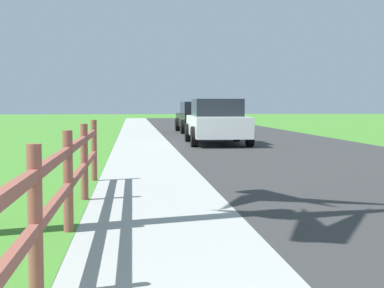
# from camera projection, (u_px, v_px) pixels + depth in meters

# --- Properties ---
(ground_plane) EXTENTS (120.00, 120.00, 0.00)m
(ground_plane) POSITION_uv_depth(u_px,v_px,m) (164.00, 137.00, 25.50)
(ground_plane) COLOR #42822B
(road_asphalt) EXTENTS (7.00, 66.00, 0.01)m
(road_asphalt) POSITION_uv_depth(u_px,v_px,m) (235.00, 134.00, 27.84)
(road_asphalt) COLOR #323232
(road_asphalt) RESTS_ON ground
(curb_concrete) EXTENTS (6.00, 66.00, 0.01)m
(curb_concrete) POSITION_uv_depth(u_px,v_px,m) (97.00, 135.00, 27.18)
(curb_concrete) COLOR #9FA39E
(curb_concrete) RESTS_ON ground
(grass_verge) EXTENTS (5.00, 66.00, 0.00)m
(grass_verge) POSITION_uv_depth(u_px,v_px,m) (64.00, 135.00, 27.03)
(grass_verge) COLOR #42822B
(grass_verge) RESTS_ON ground
(rail_fence) EXTENTS (0.11, 11.11, 1.13)m
(rail_fence) POSITION_uv_depth(u_px,v_px,m) (55.00, 188.00, 5.35)
(rail_fence) COLOR brown
(rail_fence) RESTS_ON ground
(parked_suv_white) EXTENTS (2.16, 4.60, 1.61)m
(parked_suv_white) POSITION_uv_depth(u_px,v_px,m) (217.00, 122.00, 20.90)
(parked_suv_white) COLOR white
(parked_suv_white) RESTS_ON ground
(parked_car_black) EXTENTS (2.05, 4.81, 1.55)m
(parked_car_black) POSITION_uv_depth(u_px,v_px,m) (198.00, 117.00, 29.71)
(parked_car_black) COLOR black
(parked_car_black) RESTS_ON ground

